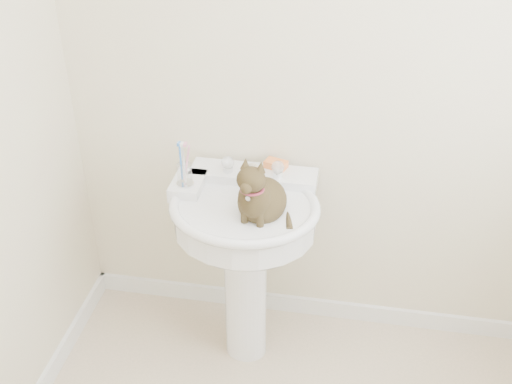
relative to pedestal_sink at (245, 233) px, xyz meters
The scene contains 7 objects.
wall_back 0.73m from the pedestal_sink, 44.17° to the left, with size 2.20×0.00×2.50m, color beige, non-canonical shape.
baseboard_back 0.74m from the pedestal_sink, 43.18° to the left, with size 2.20×0.02×0.09m, color white.
pedestal_sink is the anchor object (origin of this frame).
faucet 0.27m from the pedestal_sink, 89.03° to the left, with size 0.28×0.12×0.14m.
soap_bar 0.32m from the pedestal_sink, 69.53° to the left, with size 0.09×0.06×0.03m, color orange.
toothbrush_cup 0.34m from the pedestal_sink, behind, with size 0.07×0.07×0.19m.
cat 0.23m from the pedestal_sink, 37.85° to the right, with size 0.21×0.26×0.38m.
Camera 1 is at (0.10, -1.21, 2.19)m, focal length 45.00 mm.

